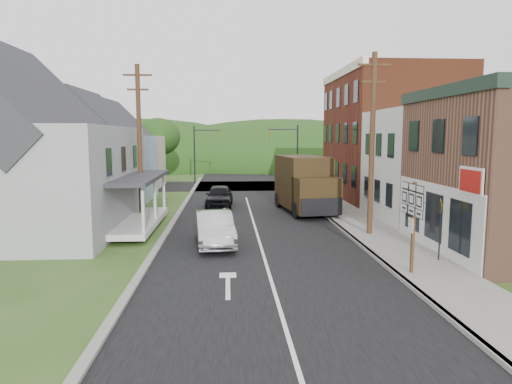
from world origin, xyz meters
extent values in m
plane|color=#2D4719|center=(0.00, 0.00, 0.00)|extent=(120.00, 120.00, 0.00)
cube|color=black|center=(0.00, 10.00, 0.00)|extent=(9.00, 90.00, 0.02)
cube|color=black|center=(0.00, 27.00, 0.00)|extent=(60.00, 9.00, 0.02)
cube|color=slate|center=(5.90, 8.00, 0.07)|extent=(2.80, 55.00, 0.15)
cube|color=slate|center=(4.55, 8.00, 0.07)|extent=(0.20, 55.00, 0.15)
cube|color=slate|center=(-4.65, 8.00, 0.06)|extent=(0.30, 55.00, 0.12)
cube|color=silver|center=(11.30, 7.50, 3.25)|extent=(8.00, 7.00, 6.50)
cube|color=#642C17|center=(11.30, 17.00, 5.00)|extent=(8.00, 12.00, 10.00)
cube|color=#949699|center=(-12.00, 6.00, 2.75)|extent=(10.00, 12.00, 5.50)
cube|color=#9AB7D2|center=(-11.00, 17.00, 2.50)|extent=(7.00, 8.00, 5.00)
cube|color=beige|center=(-11.50, 26.00, 2.50)|extent=(7.00, 8.00, 5.00)
cylinder|color=#472D19|center=(5.60, 3.50, 4.50)|extent=(0.26, 0.26, 9.00)
cube|color=#472D19|center=(5.60, 3.50, 8.40)|extent=(1.60, 0.10, 0.10)
cube|color=#472D19|center=(5.60, 3.50, 7.60)|extent=(1.20, 0.10, 0.10)
cylinder|color=#472D19|center=(-6.50, 8.00, 4.50)|extent=(0.26, 0.26, 9.00)
cube|color=#472D19|center=(-6.50, 8.00, 8.40)|extent=(1.60, 0.10, 0.10)
cube|color=#472D19|center=(-6.50, 8.00, 7.60)|extent=(1.20, 0.10, 0.10)
cylinder|color=black|center=(5.00, 23.50, 3.00)|extent=(0.14, 0.14, 6.00)
cylinder|color=black|center=(3.60, 23.50, 5.60)|extent=(2.80, 0.10, 0.10)
imported|color=olive|center=(2.40, 23.50, 4.90)|extent=(0.16, 0.20, 1.00)
cylinder|color=black|center=(-5.00, 30.50, 3.00)|extent=(0.14, 0.14, 6.00)
cylinder|color=black|center=(-3.60, 30.50, 5.60)|extent=(2.80, 0.10, 0.10)
imported|color=olive|center=(-2.40, 30.50, 4.90)|extent=(0.16, 0.20, 1.00)
cylinder|color=#382616|center=(-19.00, 20.00, 2.38)|extent=(0.36, 0.36, 4.76)
ellipsoid|color=#193810|center=(-19.00, 20.00, 5.95)|extent=(5.80, 5.80, 4.93)
cylinder|color=#382616|center=(-9.00, 32.00, 1.96)|extent=(0.36, 0.36, 3.92)
ellipsoid|color=#193810|center=(-9.00, 32.00, 4.90)|extent=(4.80, 4.80, 4.08)
ellipsoid|color=#193810|center=(0.00, 55.00, 0.00)|extent=(90.00, 30.00, 16.00)
imported|color=silver|center=(-2.10, 2.06, 0.76)|extent=(2.09, 4.78, 1.53)
imported|color=black|center=(-2.07, 13.53, 0.76)|extent=(2.00, 4.55, 1.53)
cube|color=black|center=(3.50, 11.44, 2.00)|extent=(3.25, 5.33, 3.32)
cube|color=black|center=(3.87, 8.49, 1.43)|extent=(2.84, 2.15, 2.18)
cube|color=black|center=(3.85, 8.71, 2.35)|extent=(2.56, 1.67, 0.06)
cube|color=black|center=(4.00, 7.52, 0.86)|extent=(2.52, 0.49, 1.03)
cylinder|color=black|center=(2.67, 8.45, 0.52)|extent=(0.45, 1.06, 1.03)
cylinder|color=black|center=(5.05, 8.75, 0.52)|extent=(0.45, 1.06, 1.03)
cylinder|color=black|center=(2.09, 12.99, 0.52)|extent=(0.45, 1.06, 1.03)
cylinder|color=black|center=(4.47, 13.30, 0.52)|extent=(0.45, 1.06, 1.03)
cube|color=#472D19|center=(5.07, -3.08, 1.78)|extent=(0.10, 0.10, 3.26)
cube|color=black|center=(5.01, -3.08, 2.81)|extent=(0.05, 1.86, 0.07)
cube|color=silver|center=(4.97, -3.73, 3.23)|extent=(0.02, 0.51, 0.21)
cube|color=silver|center=(4.97, -3.73, 2.81)|extent=(0.02, 0.56, 0.51)
cube|color=silver|center=(4.97, -3.73, 2.39)|extent=(0.02, 0.51, 0.26)
cube|color=silver|center=(4.97, -3.08, 3.23)|extent=(0.02, 0.51, 0.21)
cube|color=silver|center=(4.97, -3.08, 2.81)|extent=(0.02, 0.56, 0.51)
cube|color=silver|center=(4.97, -3.08, 2.39)|extent=(0.02, 0.51, 0.26)
cube|color=silver|center=(4.98, -2.43, 3.23)|extent=(0.02, 0.51, 0.21)
cube|color=silver|center=(4.98, -2.43, 2.81)|extent=(0.02, 0.56, 0.51)
cube|color=silver|center=(4.98, -2.43, 2.39)|extent=(0.02, 0.51, 0.26)
cube|color=silver|center=(4.97, -3.08, 1.87)|extent=(0.02, 0.42, 0.51)
cylinder|color=black|center=(6.80, -1.54, 1.32)|extent=(0.07, 0.07, 2.34)
cube|color=black|center=(6.74, -1.54, 2.30)|extent=(0.15, 0.68, 0.69)
cube|color=yellow|center=(6.75, -1.54, 2.30)|extent=(0.15, 0.61, 0.62)
camera|label=1|loc=(-1.48, -18.55, 5.02)|focal=32.00mm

